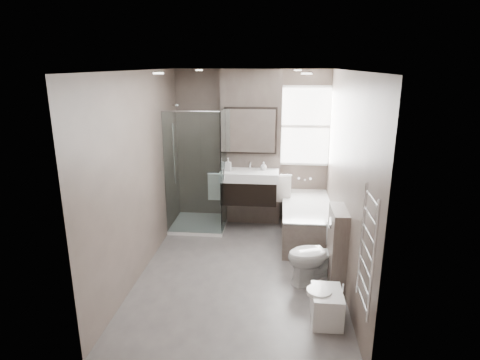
# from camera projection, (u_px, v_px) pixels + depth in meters

# --- Properties ---
(room) EXTENTS (2.70, 3.90, 2.70)m
(room) POSITION_uv_depth(u_px,v_px,m) (241.00, 177.00, 5.06)
(room) COLOR #585351
(room) RESTS_ON ground
(vanity_pier) EXTENTS (1.00, 0.25, 2.60)m
(vanity_pier) POSITION_uv_depth(u_px,v_px,m) (251.00, 149.00, 6.76)
(vanity_pier) COLOR brown
(vanity_pier) RESTS_ON ground
(vanity) EXTENTS (0.95, 0.47, 0.66)m
(vanity) POSITION_uv_depth(u_px,v_px,m) (249.00, 186.00, 6.58)
(vanity) COLOR black
(vanity) RESTS_ON vanity_pier
(mirror_cabinet) EXTENTS (0.86, 0.08, 0.76)m
(mirror_cabinet) POSITION_uv_depth(u_px,v_px,m) (251.00, 131.00, 6.51)
(mirror_cabinet) COLOR black
(mirror_cabinet) RESTS_ON vanity_pier
(towel_left) EXTENTS (0.24, 0.06, 0.44)m
(towel_left) POSITION_uv_depth(u_px,v_px,m) (215.00, 187.00, 6.62)
(towel_left) COLOR white
(towel_left) RESTS_ON vanity_pier
(towel_right) EXTENTS (0.24, 0.06, 0.44)m
(towel_right) POSITION_uv_depth(u_px,v_px,m) (284.00, 189.00, 6.52)
(towel_right) COLOR white
(towel_right) RESTS_ON vanity_pier
(shower_enclosure) EXTENTS (0.90, 0.90, 2.00)m
(shower_enclosure) POSITION_uv_depth(u_px,v_px,m) (204.00, 201.00, 6.65)
(shower_enclosure) COLOR white
(shower_enclosure) RESTS_ON ground
(bathtub) EXTENTS (0.75, 1.60, 0.57)m
(bathtub) POSITION_uv_depth(u_px,v_px,m) (306.00, 220.00, 6.30)
(bathtub) COLOR brown
(bathtub) RESTS_ON ground
(window) EXTENTS (0.98, 0.06, 1.33)m
(window) POSITION_uv_depth(u_px,v_px,m) (306.00, 126.00, 6.67)
(window) COLOR white
(window) RESTS_ON room
(toilet) EXTENTS (0.82, 0.63, 0.74)m
(toilet) POSITION_uv_depth(u_px,v_px,m) (316.00, 255.00, 5.01)
(toilet) COLOR white
(toilet) RESTS_ON ground
(cistern_box) EXTENTS (0.19, 0.55, 1.00)m
(cistern_box) POSITION_uv_depth(u_px,v_px,m) (337.00, 247.00, 4.93)
(cistern_box) COLOR brown
(cistern_box) RESTS_ON ground
(bidet) EXTENTS (0.39, 0.44, 0.46)m
(bidet) POSITION_uv_depth(u_px,v_px,m) (326.00, 305.00, 4.29)
(bidet) COLOR white
(bidet) RESTS_ON ground
(towel_radiator) EXTENTS (0.03, 0.49, 1.10)m
(towel_radiator) POSITION_uv_depth(u_px,v_px,m) (367.00, 251.00, 3.47)
(towel_radiator) COLOR silver
(towel_radiator) RESTS_ON room
(soap_bottle_a) EXTENTS (0.09, 0.10, 0.21)m
(soap_bottle_a) POSITION_uv_depth(u_px,v_px,m) (228.00, 164.00, 6.50)
(soap_bottle_a) COLOR white
(soap_bottle_a) RESTS_ON vanity
(soap_bottle_b) EXTENTS (0.10, 0.10, 0.13)m
(soap_bottle_b) POSITION_uv_depth(u_px,v_px,m) (264.00, 166.00, 6.57)
(soap_bottle_b) COLOR white
(soap_bottle_b) RESTS_ON vanity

